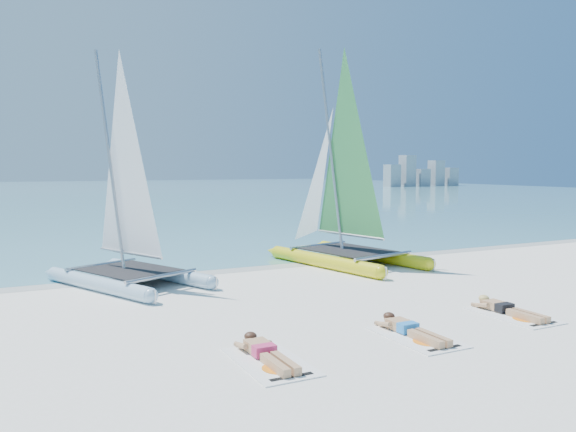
% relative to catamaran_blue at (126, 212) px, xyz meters
% --- Properties ---
extents(ground, '(140.00, 140.00, 0.00)m').
position_rel_catamaran_blue_xyz_m(ground, '(3.86, -4.53, -1.93)').
color(ground, white).
rests_on(ground, ground).
extents(sea, '(140.00, 115.00, 0.01)m').
position_rel_catamaran_blue_xyz_m(sea, '(3.86, 58.47, -1.92)').
color(sea, '#77B3C6').
rests_on(sea, ground).
extents(wet_sand_strip, '(140.00, 1.40, 0.01)m').
position_rel_catamaran_blue_xyz_m(wet_sand_strip, '(3.86, 0.97, -1.92)').
color(wet_sand_strip, beige).
rests_on(wet_sand_strip, ground).
extents(distant_skyline, '(14.00, 2.00, 5.00)m').
position_rel_catamaran_blue_xyz_m(distant_skyline, '(57.57, 57.47, 0.01)').
color(distant_skyline, '#9CA2AC').
rests_on(distant_skyline, ground).
extents(catamaran_blue, '(4.03, 5.24, 6.45)m').
position_rel_catamaran_blue_xyz_m(catamaran_blue, '(0.00, 0.00, 0.00)').
color(catamaran_blue, '#AFC8E6').
rests_on(catamaran_blue, ground).
extents(catamaran_yellow, '(3.56, 5.82, 7.22)m').
position_rel_catamaran_blue_xyz_m(catamaran_yellow, '(6.81, 0.57, 0.35)').
color(catamaran_yellow, yellow).
rests_on(catamaran_yellow, ground).
extents(towel_a, '(1.00, 1.85, 0.02)m').
position_rel_catamaran_blue_xyz_m(towel_a, '(0.90, -7.09, -1.92)').
color(towel_a, white).
rests_on(towel_a, ground).
extents(sunbather_a, '(0.37, 1.73, 0.26)m').
position_rel_catamaran_blue_xyz_m(sunbather_a, '(0.90, -6.90, -1.81)').
color(sunbather_a, tan).
rests_on(sunbather_a, towel_a).
extents(towel_b, '(1.00, 1.85, 0.02)m').
position_rel_catamaran_blue_xyz_m(towel_b, '(3.83, -7.09, -1.92)').
color(towel_b, white).
rests_on(towel_b, ground).
extents(sunbather_b, '(0.37, 1.73, 0.26)m').
position_rel_catamaran_blue_xyz_m(sunbather_b, '(3.83, -6.90, -1.81)').
color(sunbather_b, tan).
rests_on(sunbather_b, towel_b).
extents(towel_c, '(1.00, 1.85, 0.02)m').
position_rel_catamaran_blue_xyz_m(towel_c, '(6.61, -6.82, -1.92)').
color(towel_c, white).
rests_on(towel_c, ground).
extents(sunbather_c, '(0.37, 1.73, 0.26)m').
position_rel_catamaran_blue_xyz_m(sunbather_c, '(6.61, -6.62, -1.81)').
color(sunbather_c, tan).
rests_on(sunbather_c, towel_c).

